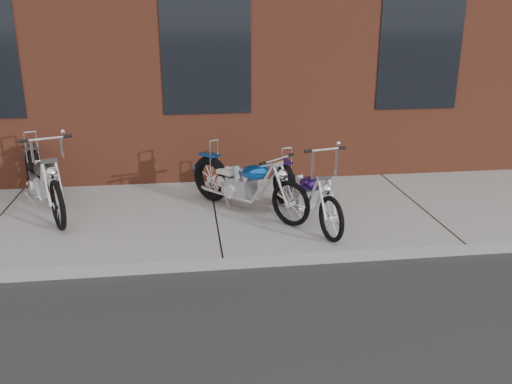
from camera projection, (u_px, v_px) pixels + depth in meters
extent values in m
plane|color=#2B2B2C|center=(223.00, 270.00, 6.34)|extent=(120.00, 120.00, 0.00)
cube|color=gray|center=(215.00, 218.00, 7.72)|extent=(22.00, 3.00, 0.15)
torus|color=black|center=(288.00, 187.00, 7.79)|extent=(0.28, 0.66, 0.65)
torus|color=black|center=(337.00, 223.00, 6.55)|extent=(0.20, 0.58, 0.58)
cube|color=#B4B4B4|center=(306.00, 200.00, 7.28)|extent=(0.33, 0.41, 0.27)
ellipsoid|color=#381772|center=(315.00, 187.00, 6.98)|extent=(0.35, 0.54, 0.28)
cube|color=black|center=(298.00, 182.00, 7.43)|extent=(0.27, 0.30, 0.05)
cylinder|color=white|center=(333.00, 202.00, 6.58)|extent=(0.10, 0.26, 0.48)
cylinder|color=white|center=(330.00, 152.00, 6.49)|extent=(0.49, 0.15, 0.03)
cylinder|color=white|center=(290.00, 165.00, 7.62)|extent=(0.02, 0.02, 0.43)
cylinder|color=white|center=(306.00, 202.00, 7.53)|extent=(0.24, 0.80, 0.04)
torus|color=black|center=(218.00, 180.00, 8.00)|extent=(0.56, 0.61, 0.69)
torus|color=black|center=(299.00, 206.00, 7.06)|extent=(0.46, 0.52, 0.63)
cube|color=#B4B4B4|center=(249.00, 190.00, 7.62)|extent=(0.46, 0.47, 0.29)
ellipsoid|color=blue|center=(263.00, 174.00, 7.36)|extent=(0.54, 0.56, 0.30)
cube|color=beige|center=(236.00, 173.00, 7.72)|extent=(0.35, 0.35, 0.06)
cylinder|color=white|center=(292.00, 185.00, 7.06)|extent=(0.21, 0.24, 0.52)
cylinder|color=white|center=(286.00, 161.00, 7.03)|extent=(0.42, 0.37, 0.03)
cylinder|color=white|center=(221.00, 157.00, 7.84)|extent=(0.03, 0.03, 0.46)
cylinder|color=white|center=(243.00, 193.00, 7.87)|extent=(0.60, 0.69, 0.05)
torus|color=black|center=(36.00, 174.00, 8.20)|extent=(0.43, 0.74, 0.75)
torus|color=black|center=(61.00, 209.00, 6.89)|extent=(0.34, 0.65, 0.67)
cube|color=#B4B4B4|center=(45.00, 187.00, 7.66)|extent=(0.43, 0.50, 0.31)
ellipsoid|color=#353537|center=(47.00, 171.00, 7.33)|extent=(0.48, 0.63, 0.32)
cube|color=black|center=(40.00, 168.00, 7.81)|extent=(0.34, 0.37, 0.06)
cylinder|color=white|center=(56.00, 186.00, 6.91)|extent=(0.16, 0.29, 0.56)
cylinder|color=white|center=(48.00, 141.00, 6.83)|extent=(0.53, 0.26, 0.03)
cylinder|color=white|center=(34.00, 150.00, 8.00)|extent=(0.03, 0.03, 0.50)
cylinder|color=white|center=(52.00, 190.00, 7.95)|extent=(0.42, 0.87, 0.05)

